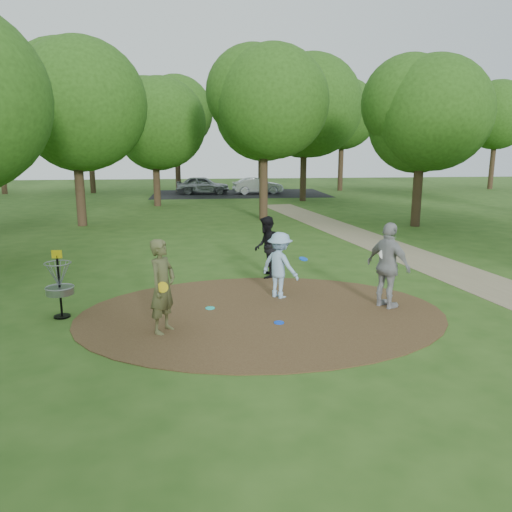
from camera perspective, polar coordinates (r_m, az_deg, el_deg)
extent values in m
plane|color=#2D5119|center=(11.51, 0.70, -6.63)|extent=(100.00, 100.00, 0.00)
cylinder|color=#47301C|center=(11.51, 0.70, -6.59)|extent=(8.40, 8.40, 0.02)
cube|color=#8C7A5B|center=(15.49, 24.28, -2.73)|extent=(7.55, 39.89, 0.01)
cube|color=black|center=(41.11, -1.90, 7.14)|extent=(14.00, 8.00, 0.01)
imported|color=brown|center=(10.31, -10.63, -3.44)|extent=(0.75, 0.85, 1.96)
cylinder|color=yellow|center=(10.05, -10.61, -3.53)|extent=(0.22, 0.04, 0.22)
imported|color=#95BBDF|center=(12.51, 2.74, -1.08)|extent=(1.19, 1.22, 1.68)
cylinder|color=blue|center=(12.64, 5.43, -0.33)|extent=(0.31, 0.31, 0.08)
imported|color=black|center=(14.47, 1.17, 1.02)|extent=(0.81, 0.97, 1.80)
cylinder|color=blue|center=(14.57, 2.17, 0.69)|extent=(0.23, 0.11, 0.22)
imported|color=#99999B|center=(12.08, 14.89, -1.09)|extent=(1.03, 1.29, 2.05)
cylinder|color=silver|center=(11.94, 14.35, 0.19)|extent=(0.23, 0.09, 0.22)
cylinder|color=#1AD4C4|center=(11.87, -5.27, -5.95)|extent=(0.22, 0.22, 0.02)
cylinder|color=blue|center=(10.89, 2.64, -7.61)|extent=(0.22, 0.22, 0.02)
imported|color=#96999C|center=(40.89, -6.10, 8.06)|extent=(4.34, 1.96, 1.45)
imported|color=#A9ADB1|center=(40.69, 0.20, 8.02)|extent=(4.09, 1.71, 1.31)
cylinder|color=black|center=(11.92, -21.52, -3.45)|extent=(0.05, 0.05, 1.35)
cylinder|color=black|center=(12.11, -21.28, -6.44)|extent=(0.36, 0.36, 0.04)
cylinder|color=gray|center=(11.94, -21.50, -3.71)|extent=(0.60, 0.60, 0.16)
torus|color=gray|center=(11.92, -21.53, -3.34)|extent=(0.63, 0.63, 0.03)
torus|color=gray|center=(11.79, -21.74, -0.76)|extent=(0.58, 0.58, 0.02)
cube|color=yellow|center=(11.75, -21.82, 0.19)|extent=(0.22, 0.02, 0.18)
cylinder|color=#332316|center=(25.49, -19.50, 7.51)|extent=(0.44, 0.44, 3.80)
sphere|color=#234713|center=(25.47, -20.10, 15.47)|extent=(5.99, 5.99, 5.99)
cylinder|color=#332316|center=(26.07, 0.86, 8.72)|extent=(0.44, 0.44, 4.18)
sphere|color=#234713|center=(26.09, 0.89, 16.71)|extent=(5.61, 5.61, 5.61)
cylinder|color=#332316|center=(25.13, 17.97, 7.34)|extent=(0.44, 0.44, 3.61)
sphere|color=#234713|center=(25.09, 18.47, 14.73)|extent=(5.22, 5.22, 5.22)
cylinder|color=#332316|center=(32.96, -11.29, 8.59)|extent=(0.44, 0.44, 3.42)
sphere|color=#234713|center=(32.92, -11.54, 14.28)|extent=(5.67, 5.67, 5.67)
cylinder|color=#332316|center=(35.61, 5.43, 9.80)|extent=(0.44, 0.44, 4.37)
sphere|color=#234713|center=(35.66, 5.57, 16.38)|extent=(6.93, 6.93, 6.93)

